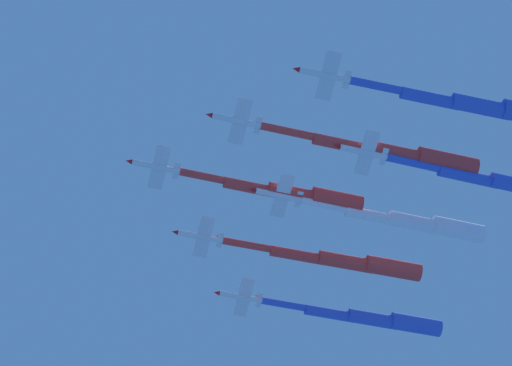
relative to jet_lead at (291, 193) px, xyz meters
name	(u,v)px	position (x,y,z in m)	size (l,w,h in m)	color
jet_lead	(291,193)	(0.00, 0.00, 0.00)	(24.45, 41.03, 4.50)	silver
jet_port_inner	(394,153)	(-5.49, -20.40, -0.90)	(27.03, 45.88, 4.51)	silver
jet_starboard_inner	(344,261)	(19.48, -6.37, -0.42)	(26.16, 45.82, 4.49)	silver
jet_port_mid	(412,222)	(11.64, -20.99, -1.26)	(25.12, 41.84, 4.47)	silver
jet_starboard_mid	(479,105)	(-13.91, -36.30, -3.11)	(25.19, 43.87, 4.52)	silver
jet_port_outer	(371,318)	(37.36, -8.52, -0.03)	(25.40, 44.16, 4.51)	silver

